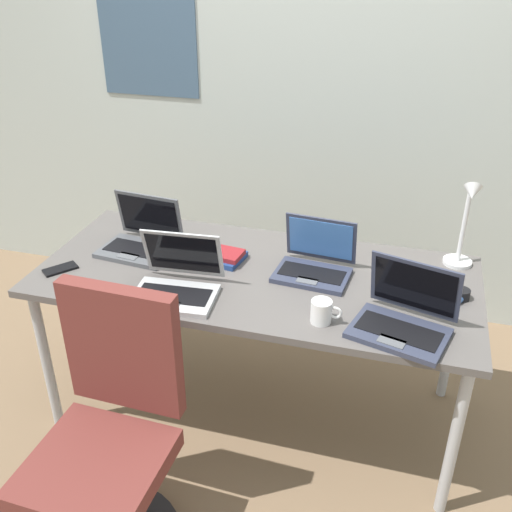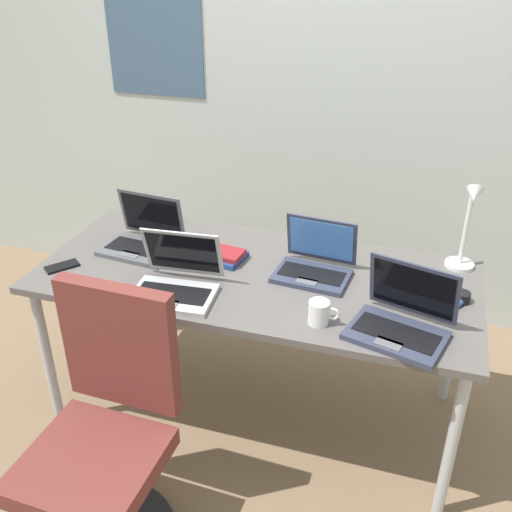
{
  "view_description": "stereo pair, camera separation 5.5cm",
  "coord_description": "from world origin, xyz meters",
  "views": [
    {
      "loc": [
        0.57,
        -2.02,
        1.97
      ],
      "look_at": [
        0.0,
        0.0,
        0.82
      ],
      "focal_mm": 41.37,
      "sensor_mm": 36.0,
      "label": 1
    },
    {
      "loc": [
        0.62,
        -2.0,
        1.97
      ],
      "look_at": [
        0.0,
        0.0,
        0.82
      ],
      "focal_mm": 41.37,
      "sensor_mm": 36.0,
      "label": 2
    }
  ],
  "objects": [
    {
      "name": "office_chair",
      "position": [
        -0.31,
        -0.76,
        0.4
      ],
      "size": [
        0.52,
        0.55,
        0.97
      ],
      "color": "black",
      "rests_on": "ground_plane"
    },
    {
      "name": "cell_phone",
      "position": [
        -0.79,
        -0.2,
        0.74
      ],
      "size": [
        0.13,
        0.15,
        0.01
      ],
      "primitive_type": "cube",
      "rotation": [
        0.0,
        0.0,
        -0.67
      ],
      "color": "black",
      "rests_on": "desk"
    },
    {
      "name": "desk_lamp",
      "position": [
        0.8,
        0.28,
        0.94
      ],
      "size": [
        0.12,
        0.18,
        0.4
      ],
      "color": "white",
      "rests_on": "desk"
    },
    {
      "name": "computer_mouse",
      "position": [
        -0.56,
        0.33,
        0.76
      ],
      "size": [
        0.1,
        0.11,
        0.03
      ],
      "primitive_type": "ellipsoid",
      "rotation": [
        0.0,
        0.0,
        0.55
      ],
      "color": "black",
      "rests_on": "desk"
    },
    {
      "name": "coffee_mug",
      "position": [
        0.32,
        -0.27,
        0.78
      ],
      "size": [
        0.11,
        0.08,
        0.09
      ],
      "color": "white",
      "rests_on": "desk"
    },
    {
      "name": "wall_back",
      "position": [
        -0.0,
        1.1,
        1.3
      ],
      "size": [
        6.0,
        0.13,
        2.6
      ],
      "color": "#B2BCB7",
      "rests_on": "ground_plane"
    },
    {
      "name": "desk",
      "position": [
        0.0,
        0.0,
        0.68
      ],
      "size": [
        1.8,
        0.8,
        0.74
      ],
      "color": "#595451",
      "rests_on": "ground_plane"
    },
    {
      "name": "laptop_mid_desk",
      "position": [
        0.23,
        0.06,
        0.79
      ],
      "size": [
        0.32,
        0.27,
        0.22
      ],
      "color": "#33384C",
      "rests_on": "desk"
    },
    {
      "name": "laptop_by_keyboard",
      "position": [
        -0.25,
        -0.23,
        0.79
      ],
      "size": [
        0.34,
        0.31,
        0.23
      ],
      "color": "#B7BABC",
      "rests_on": "desk"
    },
    {
      "name": "laptop_far_corner",
      "position": [
        -0.54,
        0.06,
        0.79
      ],
      "size": [
        0.34,
        0.29,
        0.23
      ],
      "color": "#515459",
      "rests_on": "desk"
    },
    {
      "name": "ground_plane",
      "position": [
        0.0,
        0.0,
        0.0
      ],
      "size": [
        12.0,
        12.0,
        0.0
      ],
      "primitive_type": "plane",
      "color": "#7A6047"
    },
    {
      "name": "laptop_near_mouse",
      "position": [
        0.61,
        -0.24,
        0.79
      ],
      "size": [
        0.38,
        0.35,
        0.24
      ],
      "color": "#33384C",
      "rests_on": "desk"
    },
    {
      "name": "book_stack",
      "position": [
        -0.17,
        0.07,
        0.76
      ],
      "size": [
        0.21,
        0.18,
        0.04
      ],
      "color": "navy",
      "rests_on": "desk"
    },
    {
      "name": "headphones",
      "position": [
        0.73,
        0.03,
        0.76
      ],
      "size": [
        0.21,
        0.18,
        0.04
      ],
      "color": "#335999",
      "rests_on": "desk"
    }
  ]
}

